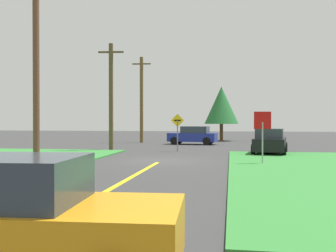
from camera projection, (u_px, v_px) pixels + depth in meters
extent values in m
plane|color=#373737|center=(161.00, 161.00, 20.44)|extent=(120.00, 120.00, 0.00)
cube|color=yellow|center=(117.00, 185.00, 12.54)|extent=(0.20, 14.00, 0.01)
cylinder|color=#9EA0A8|center=(262.00, 143.00, 18.57)|extent=(0.07, 0.07, 2.04)
cube|color=red|center=(263.00, 120.00, 18.56)|extent=(0.82, 0.21, 0.83)
cube|color=orange|center=(18.00, 232.00, 5.04)|extent=(4.35, 1.97, 0.76)
cylinder|color=black|center=(139.00, 239.00, 5.74)|extent=(0.69, 0.26, 0.68)
cube|color=navy|center=(192.00, 137.00, 34.78)|extent=(4.50, 2.30, 0.76)
cube|color=#2D3842|center=(195.00, 130.00, 34.70)|extent=(2.55, 1.83, 0.60)
cylinder|color=black|center=(174.00, 141.00, 34.41)|extent=(0.70, 0.31, 0.68)
cylinder|color=black|center=(179.00, 140.00, 36.02)|extent=(0.70, 0.31, 0.68)
cylinder|color=black|center=(207.00, 141.00, 33.55)|extent=(0.70, 0.31, 0.68)
cylinder|color=black|center=(210.00, 140.00, 35.15)|extent=(0.70, 0.31, 0.68)
cube|color=black|center=(270.00, 144.00, 24.63)|extent=(2.51, 4.53, 0.76)
cube|color=#2D3842|center=(270.00, 133.00, 24.34)|extent=(1.98, 2.59, 0.60)
cylinder|color=black|center=(258.00, 147.00, 26.30)|extent=(0.33, 0.71, 0.68)
cylinder|color=black|center=(286.00, 147.00, 25.73)|extent=(0.33, 0.71, 0.68)
cylinder|color=black|center=(253.00, 150.00, 23.54)|extent=(0.33, 0.71, 0.68)
cylinder|color=black|center=(284.00, 151.00, 22.97)|extent=(0.33, 0.71, 0.68)
cylinder|color=brown|center=(36.00, 64.00, 17.30)|extent=(0.29, 0.29, 9.24)
cylinder|color=brown|center=(111.00, 97.00, 27.45)|extent=(0.31, 0.31, 7.58)
cube|color=brown|center=(111.00, 52.00, 27.41)|extent=(1.80, 0.31, 0.12)
cylinder|color=brown|center=(142.00, 100.00, 37.66)|extent=(0.33, 0.33, 8.31)
cube|color=brown|center=(141.00, 64.00, 37.61)|extent=(1.80, 0.24, 0.12)
cylinder|color=slate|center=(177.00, 136.00, 26.77)|extent=(0.08, 0.08, 2.14)
cube|color=yellow|center=(177.00, 120.00, 26.75)|extent=(0.90, 0.10, 0.91)
cube|color=black|center=(177.00, 120.00, 26.75)|extent=(0.45, 0.08, 0.10)
cylinder|color=brown|center=(221.00, 132.00, 41.08)|extent=(0.36, 0.36, 1.80)
cone|color=#23692F|center=(221.00, 105.00, 41.04)|extent=(3.59, 3.59, 3.95)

